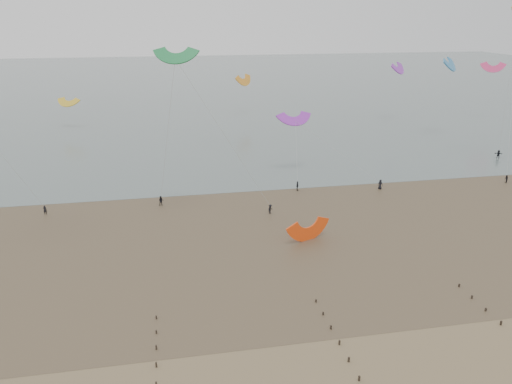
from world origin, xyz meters
The scene contains 6 objects.
ground centered at (0.00, 0.00, 0.00)m, with size 500.00×500.00×0.00m, color brown.
sea_and_shore centered at (-4.08, 34.40, 0.01)m, with size 500.00×665.00×0.03m.
kitesurfer_lead centered at (-31.91, 45.48, 0.78)m, with size 0.57×0.37×1.56m, color black.
kitesurfers centered at (22.80, 50.32, 0.87)m, with size 138.78×23.88×1.88m.
grounded_kite centered at (7.73, 28.06, 0.00)m, with size 6.22×3.26×4.74m, color #FF4710, non-canonical shape.
kites_airborne centered at (-14.69, 92.88, 23.37)m, with size 234.50×128.22×42.62m.
Camera 1 is at (-11.88, -35.27, 31.42)m, focal length 35.00 mm.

